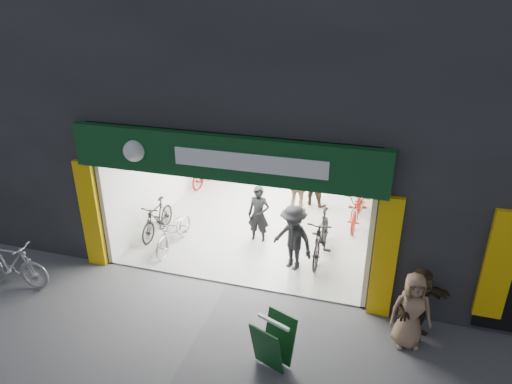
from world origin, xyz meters
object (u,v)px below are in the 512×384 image
at_px(bike_left_front, 174,231).
at_px(parked_bike, 11,264).
at_px(pedestrian_near, 411,311).
at_px(sandwich_board, 273,342).
at_px(bike_right_front, 321,236).

height_order(bike_left_front, parked_bike, parked_bike).
relative_size(parked_bike, pedestrian_near, 1.21).
bearing_deg(sandwich_board, bike_left_front, 159.11).
xyz_separation_m(pedestrian_near, sandwich_board, (-2.24, -1.19, -0.25)).
distance_m(bike_left_front, parked_bike, 3.66).
xyz_separation_m(bike_left_front, bike_right_front, (3.60, 0.56, 0.12)).
bearing_deg(pedestrian_near, bike_right_front, 116.57).
relative_size(bike_left_front, pedestrian_near, 1.18).
bearing_deg(bike_right_front, bike_left_front, -169.86).
bearing_deg(pedestrian_near, parked_bike, 171.57).
xyz_separation_m(bike_left_front, sandwich_board, (3.35, -3.11, 0.04)).
relative_size(bike_left_front, bike_right_front, 0.91).
distance_m(bike_right_front, sandwich_board, 3.68).
height_order(bike_left_front, bike_right_front, bike_right_front).
relative_size(parked_bike, sandwich_board, 1.98).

